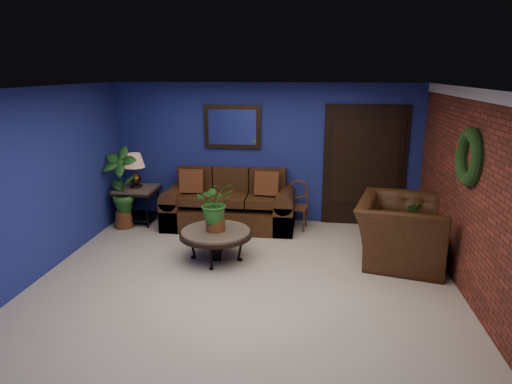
# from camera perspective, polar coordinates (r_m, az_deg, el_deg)

# --- Properties ---
(floor) EXTENTS (5.50, 5.50, 0.00)m
(floor) POSITION_cam_1_polar(r_m,az_deg,el_deg) (6.25, -1.22, -10.63)
(floor) COLOR beige
(floor) RESTS_ON ground
(wall_back) EXTENTS (5.50, 0.04, 2.50)m
(wall_back) POSITION_cam_1_polar(r_m,az_deg,el_deg) (8.25, 1.24, 4.85)
(wall_back) COLOR navy
(wall_back) RESTS_ON ground
(wall_left) EXTENTS (0.04, 5.00, 2.50)m
(wall_left) POSITION_cam_1_polar(r_m,az_deg,el_deg) (6.78, -24.95, 1.20)
(wall_left) COLOR navy
(wall_left) RESTS_ON ground
(wall_right_brick) EXTENTS (0.04, 5.00, 2.50)m
(wall_right_brick) POSITION_cam_1_polar(r_m,az_deg,el_deg) (6.08, 25.33, -0.32)
(wall_right_brick) COLOR maroon
(wall_right_brick) RESTS_ON ground
(ceiling) EXTENTS (5.50, 5.00, 0.02)m
(ceiling) POSITION_cam_1_polar(r_m,az_deg,el_deg) (5.64, -1.36, 12.92)
(ceiling) COLOR silver
(ceiling) RESTS_ON wall_back
(crown_molding) EXTENTS (0.03, 5.00, 0.14)m
(crown_molding) POSITION_cam_1_polar(r_m,az_deg,el_deg) (5.89, 26.34, 10.82)
(crown_molding) COLOR white
(crown_molding) RESTS_ON wall_right_brick
(wall_mirror) EXTENTS (1.02, 0.06, 0.77)m
(wall_mirror) POSITION_cam_1_polar(r_m,az_deg,el_deg) (8.22, -2.98, 8.11)
(wall_mirror) COLOR #402C15
(wall_mirror) RESTS_ON wall_back
(closet_door) EXTENTS (1.44, 0.06, 2.18)m
(closet_door) POSITION_cam_1_polar(r_m,az_deg,el_deg) (8.27, 13.39, 3.05)
(closet_door) COLOR black
(closet_door) RESTS_ON wall_back
(wreath) EXTENTS (0.16, 0.72, 0.72)m
(wreath) POSITION_cam_1_polar(r_m,az_deg,el_deg) (6.01, 25.12, 3.96)
(wreath) COLOR black
(wreath) RESTS_ON wall_right_brick
(sofa) EXTENTS (2.28, 0.99, 1.03)m
(sofa) POSITION_cam_1_polar(r_m,az_deg,el_deg) (8.14, -3.23, -1.92)
(sofa) COLOR #452913
(sofa) RESTS_ON ground
(coffee_table) EXTENTS (1.06, 1.06, 0.45)m
(coffee_table) POSITION_cam_1_polar(r_m,az_deg,el_deg) (6.68, -5.04, -5.28)
(coffee_table) COLOR #4F4B45
(coffee_table) RESTS_ON ground
(end_table) EXTENTS (0.72, 0.72, 0.66)m
(end_table) POSITION_cam_1_polar(r_m,az_deg,el_deg) (8.53, -14.67, -0.43)
(end_table) COLOR #4F4B45
(end_table) RESTS_ON ground
(table_lamp) EXTENTS (0.36, 0.36, 0.60)m
(table_lamp) POSITION_cam_1_polar(r_m,az_deg,el_deg) (8.41, -14.91, 3.13)
(table_lamp) COLOR #402C15
(table_lamp) RESTS_ON end_table
(side_chair) EXTENTS (0.40, 0.40, 0.84)m
(side_chair) POSITION_cam_1_polar(r_m,az_deg,el_deg) (8.01, 5.20, -1.22)
(side_chair) COLOR #5C301A
(side_chair) RESTS_ON ground
(armchair) EXTENTS (1.52, 1.65, 0.91)m
(armchair) POSITION_cam_1_polar(r_m,az_deg,el_deg) (6.95, 17.73, -4.62)
(armchair) COLOR #452913
(armchair) RESTS_ON ground
(coffee_plant) EXTENTS (0.66, 0.62, 0.73)m
(coffee_plant) POSITION_cam_1_polar(r_m,az_deg,el_deg) (6.53, -5.13, -1.50)
(coffee_plant) COLOR #5C2E17
(coffee_plant) RESTS_ON coffee_table
(floor_plant) EXTENTS (0.41, 0.36, 0.78)m
(floor_plant) POSITION_cam_1_polar(r_m,az_deg,el_deg) (7.41, 18.64, -3.92)
(floor_plant) COLOR #5C2E17
(floor_plant) RESTS_ON ground
(tall_plant) EXTENTS (0.68, 0.52, 1.43)m
(tall_plant) POSITION_cam_1_polar(r_m,az_deg,el_deg) (8.26, -16.51, 0.84)
(tall_plant) COLOR brown
(tall_plant) RESTS_ON ground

